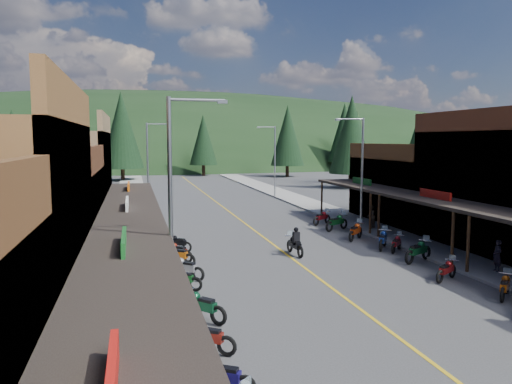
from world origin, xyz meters
TOP-DOWN VIEW (x-y plane):
  - ground at (0.00, 0.00)m, footprint 220.00×220.00m
  - centerline at (0.00, 20.00)m, footprint 0.15×90.00m
  - sidewalk_west at (-8.70, 20.00)m, footprint 3.40×94.00m
  - sidewalk_east at (8.70, 20.00)m, footprint 3.40×94.00m
  - shop_west_2 at (-13.75, 1.70)m, footprint 10.90×9.00m
  - shop_west_3 at (-13.78, 11.30)m, footprint 10.90×10.20m
  - shop_east_2 at (13.78, 1.70)m, footprint 10.90×9.00m
  - shop_east_3 at (13.75, 11.30)m, footprint 10.90×10.20m
  - streetlight_0 at (-6.95, -6.00)m, footprint 2.16×0.18m
  - streetlight_1 at (-6.95, 22.00)m, footprint 2.16×0.18m
  - streetlight_2 at (6.95, 8.00)m, footprint 2.16×0.18m
  - streetlight_3 at (6.95, 30.00)m, footprint 2.16×0.18m
  - ridge_hill at (0.00, 135.00)m, footprint 310.00×140.00m
  - pine_1 at (-24.00, 70.00)m, footprint 5.88×5.88m
  - pine_2 at (-10.00, 58.00)m, footprint 6.72×6.72m
  - pine_3 at (4.00, 66.00)m, footprint 5.04×5.04m
  - pine_4 at (18.00, 60.00)m, footprint 5.88×5.88m
  - pine_5 at (34.00, 72.00)m, footprint 6.72×6.72m
  - pine_6 at (46.00, 64.00)m, footprint 5.04×5.04m
  - pine_8 at (-22.00, 40.00)m, footprint 4.48×4.48m
  - pine_9 at (24.00, 45.00)m, footprint 4.93×4.93m
  - pine_10 at (-18.00, 50.00)m, footprint 5.38×5.38m
  - pine_11 at (20.00, 38.00)m, footprint 5.82×5.82m
  - bike_west_3 at (-6.32, -11.80)m, footprint 1.93×1.52m
  - bike_west_4 at (-6.35, -9.26)m, footprint 2.03×1.65m
  - bike_west_5 at (-6.12, -6.53)m, footprint 2.03×2.12m
  - bike_west_6 at (-6.49, -2.60)m, footprint 2.03×1.56m
  - bike_west_7 at (-6.13, -0.96)m, footprint 2.02×1.96m
  - bike_west_8 at (-6.32, 1.68)m, footprint 2.19×1.85m
  - bike_west_9 at (-6.16, 2.69)m, footprint 1.87×1.99m
  - bike_west_10 at (-5.94, 5.11)m, footprint 1.84×1.76m
  - bike_east_5 at (6.36, -6.91)m, footprint 1.85×1.78m
  - bike_east_6 at (5.60, -4.07)m, footprint 1.94×1.52m
  - bike_east_7 at (6.27, -0.62)m, footprint 2.42×1.74m
  - bike_east_8 at (6.42, 1.91)m, footprint 1.76×1.79m
  - bike_east_9 at (6.02, 2.78)m, footprint 1.89×2.23m
  - bike_east_10 at (5.57, 5.60)m, footprint 2.11×2.13m
  - bike_east_11 at (5.74, 9.08)m, footprint 2.42×1.82m
  - bike_east_12 at (5.62, 11.70)m, footprint 2.13×1.75m
  - rider_on_bike at (0.40, 2.48)m, footprint 0.88×2.21m
  - pedestrian_east_a at (8.64, -3.70)m, footprint 0.43×0.60m
  - pedestrian_east_b at (8.16, 8.65)m, footprint 0.97×0.91m

SIDE VIEW (x-z plane):
  - ground at x=0.00m, z-range 0.00..0.00m
  - ridge_hill at x=0.00m, z-range -30.00..30.00m
  - centerline at x=0.00m, z-range 0.00..0.01m
  - sidewalk_west at x=-8.70m, z-range 0.00..0.15m
  - sidewalk_east at x=8.70m, z-range 0.00..0.15m
  - bike_west_3 at x=-6.32m, z-range 0.00..1.07m
  - bike_east_8 at x=6.42m, z-range 0.00..1.08m
  - bike_east_6 at x=5.60m, z-range 0.00..1.08m
  - bike_west_10 at x=-5.94m, z-range 0.00..1.09m
  - bike_east_5 at x=6.36m, z-range 0.00..1.10m
  - bike_west_6 at x=-6.49m, z-range 0.00..1.12m
  - bike_west_4 at x=-6.35m, z-range 0.00..1.14m
  - bike_west_9 at x=-6.16m, z-range 0.00..1.17m
  - bike_east_12 at x=5.62m, z-range 0.00..1.20m
  - bike_west_7 at x=-6.13m, z-range 0.00..1.21m
  - bike_west_8 at x=-6.32m, z-range 0.00..1.24m
  - bike_west_5 at x=-6.12m, z-range 0.00..1.26m
  - bike_east_9 at x=6.02m, z-range 0.00..1.27m
  - bike_east_10 at x=5.57m, z-range 0.00..1.29m
  - rider_on_bike at x=0.40m, z-range -0.16..1.49m
  - bike_east_7 at x=6.27m, z-range 0.00..1.32m
  - bike_east_11 at x=5.74m, z-range 0.00..1.33m
  - pedestrian_east_a at x=8.64m, z-range 0.15..1.70m
  - pedestrian_east_b at x=8.16m, z-range 0.15..1.90m
  - shop_east_3 at x=13.75m, z-range -0.57..5.63m
  - shop_west_2 at x=-13.75m, z-range -0.57..5.63m
  - shop_east_2 at x=13.78m, z-range -0.58..7.62m
  - shop_west_3 at x=-13.78m, z-range -0.58..7.62m
  - streetlight_0 at x=-6.95m, z-range 0.46..8.46m
  - streetlight_1 at x=-6.95m, z-range 0.46..8.46m
  - streetlight_2 at x=6.95m, z-range 0.46..8.46m
  - streetlight_3 at x=6.95m, z-range 0.46..8.46m
  - pine_8 at x=-22.00m, z-range 0.98..10.98m
  - pine_9 at x=24.00m, z-range 0.98..11.78m
  - pine_3 at x=4.00m, z-range 0.98..11.98m
  - pine_6 at x=46.00m, z-range 0.98..11.98m
  - pine_10 at x=-18.00m, z-range 0.98..12.58m
  - pine_11 at x=20.00m, z-range 0.99..13.39m
  - pine_1 at x=-24.00m, z-range 0.99..13.49m
  - pine_4 at x=18.00m, z-range 0.99..13.49m
  - pine_2 at x=-10.00m, z-range 0.99..14.99m
  - pine_5 at x=34.00m, z-range 0.99..14.99m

